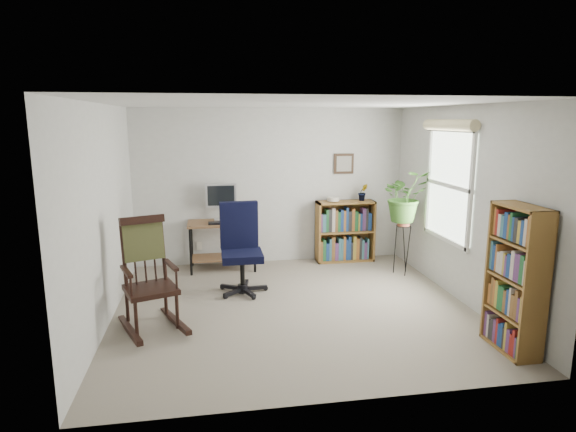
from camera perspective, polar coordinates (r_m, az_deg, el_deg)
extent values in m
cube|color=gray|center=(5.90, 0.65, -10.82)|extent=(4.20, 4.00, 0.00)
cube|color=silver|center=(5.47, 0.71, 13.17)|extent=(4.20, 4.00, 0.00)
cube|color=silver|center=(7.51, -2.01, 3.50)|extent=(4.20, 0.00, 2.40)
cube|color=silver|center=(3.66, 6.21, -5.01)|extent=(4.20, 0.00, 2.40)
cube|color=silver|center=(5.59, -21.02, 0.01)|extent=(0.00, 4.00, 2.40)
cube|color=silver|center=(6.27, 19.92, 1.25)|extent=(0.00, 4.00, 2.40)
cube|color=black|center=(7.12, -7.82, -0.81)|extent=(0.40, 0.15, 0.02)
imported|color=#346222|center=(7.02, 13.83, 5.20)|extent=(1.69, 1.88, 1.47)
imported|color=#346222|center=(7.69, 8.85, 2.21)|extent=(0.13, 0.24, 0.11)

